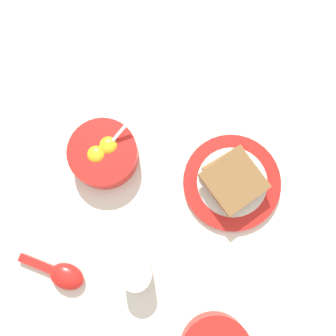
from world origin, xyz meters
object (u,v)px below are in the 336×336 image
(drinking_cup, at_px, (137,274))
(egg_bowl, at_px, (104,154))
(toast_sandwich, at_px, (234,180))
(toast_plate, at_px, (232,182))
(soup_spoon, at_px, (63,275))

(drinking_cup, bearing_deg, egg_bowl, -18.50)
(toast_sandwich, bearing_deg, egg_bowl, 42.83)
(toast_sandwich, relative_size, drinking_cup, 1.65)
(toast_plate, bearing_deg, egg_bowl, 42.74)
(soup_spoon, bearing_deg, toast_sandwich, -96.66)
(toast_plate, distance_m, toast_sandwich, 0.03)
(soup_spoon, height_order, drinking_cup, drinking_cup)
(soup_spoon, xyz_separation_m, drinking_cup, (-0.09, -0.13, 0.02))
(toast_sandwich, distance_m, soup_spoon, 0.41)
(toast_sandwich, bearing_deg, drinking_cup, 98.23)
(egg_bowl, distance_m, soup_spoon, 0.27)
(toast_sandwich, xyz_separation_m, drinking_cup, (-0.04, 0.28, 0.00))
(egg_bowl, height_order, soup_spoon, egg_bowl)
(soup_spoon, bearing_deg, egg_bowl, -52.67)
(toast_plate, xyz_separation_m, soup_spoon, (0.05, 0.40, 0.01))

